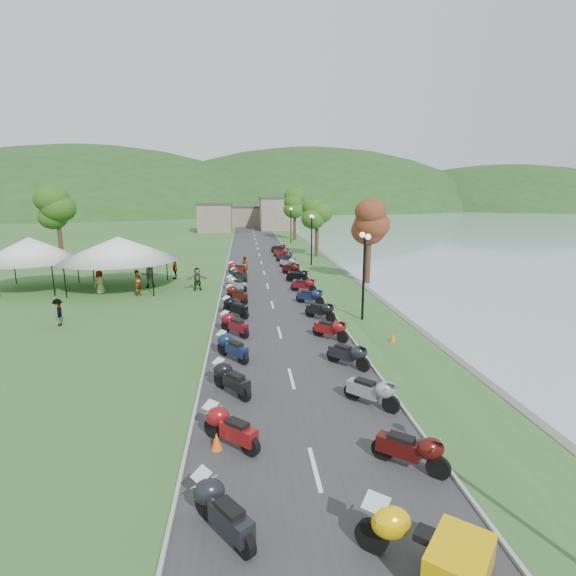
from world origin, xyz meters
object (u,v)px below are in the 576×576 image
object	(u,v)px
yellow_trike	(421,547)
pedestrian_c	(60,326)
pedestrian_a	(139,296)
vendor_tent_main	(120,263)
pedestrian_b	(149,287)

from	to	relation	value
yellow_trike	pedestrian_c	bearing A→B (deg)	-12.98
yellow_trike	pedestrian_a	world-z (taller)	yellow_trike
yellow_trike	vendor_tent_main	distance (m)	30.70
pedestrian_b	pedestrian_a	bearing A→B (deg)	65.93
pedestrian_c	pedestrian_b	bearing A→B (deg)	143.25
yellow_trike	pedestrian_a	xyz separation A→B (m)	(-10.87, 25.19, -0.61)
yellow_trike	pedestrian_c	world-z (taller)	yellow_trike
yellow_trike	pedestrian_b	bearing A→B (deg)	-29.10
vendor_tent_main	pedestrian_a	bearing A→B (deg)	-54.88
yellow_trike	vendor_tent_main	size ratio (longest dim) A/B	0.45
pedestrian_a	pedestrian_c	xyz separation A→B (m)	(-2.76, -7.14, 0.00)
pedestrian_a	pedestrian_c	world-z (taller)	pedestrian_a
pedestrian_a	pedestrian_b	bearing A→B (deg)	22.29
yellow_trike	vendor_tent_main	bearing A→B (deg)	-25.44
pedestrian_a	pedestrian_c	bearing A→B (deg)	-176.70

